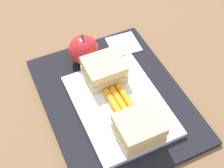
# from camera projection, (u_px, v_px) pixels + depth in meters

# --- Properties ---
(ground_plane) EXTENTS (2.40, 2.40, 0.00)m
(ground_plane) POSITION_uv_depth(u_px,v_px,m) (114.00, 101.00, 0.66)
(ground_plane) COLOR brown
(lunchbag_mat) EXTENTS (0.36, 0.28, 0.01)m
(lunchbag_mat) POSITION_uv_depth(u_px,v_px,m) (114.00, 99.00, 0.65)
(lunchbag_mat) COLOR black
(lunchbag_mat) RESTS_ON ground_plane
(food_tray) EXTENTS (0.23, 0.17, 0.01)m
(food_tray) POSITION_uv_depth(u_px,v_px,m) (120.00, 105.00, 0.63)
(food_tray) COLOR white
(food_tray) RESTS_ON lunchbag_mat
(sandwich_half_left) EXTENTS (0.07, 0.08, 0.04)m
(sandwich_half_left) POSITION_uv_depth(u_px,v_px,m) (139.00, 128.00, 0.56)
(sandwich_half_left) COLOR #DBC189
(sandwich_half_left) RESTS_ON food_tray
(sandwich_half_right) EXTENTS (0.07, 0.08, 0.04)m
(sandwich_half_right) POSITION_uv_depth(u_px,v_px,m) (104.00, 70.00, 0.65)
(sandwich_half_right) COLOR #DBC189
(sandwich_half_right) RESTS_ON food_tray
(carrot_sticks_bundle) EXTENTS (0.08, 0.04, 0.02)m
(carrot_sticks_bundle) POSITION_uv_depth(u_px,v_px,m) (120.00, 101.00, 0.62)
(carrot_sticks_bundle) COLOR orange
(carrot_sticks_bundle) RESTS_ON food_tray
(apple) EXTENTS (0.07, 0.07, 0.08)m
(apple) POSITION_uv_depth(u_px,v_px,m) (84.00, 50.00, 0.69)
(apple) COLOR red
(apple) RESTS_ON lunchbag_mat
(paper_napkin) EXTENTS (0.07, 0.07, 0.00)m
(paper_napkin) POSITION_uv_depth(u_px,v_px,m) (123.00, 44.00, 0.75)
(paper_napkin) COLOR white
(paper_napkin) RESTS_ON lunchbag_mat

